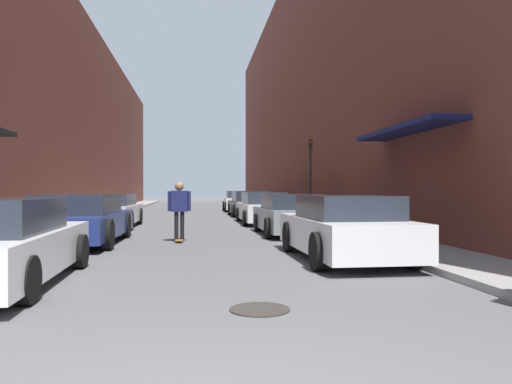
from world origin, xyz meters
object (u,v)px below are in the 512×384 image
Objects in this scene: parked_car_left_1 at (80,219)px; parked_car_right_3 at (250,204)px; traffic_light at (310,170)px; parked_car_right_2 at (263,208)px; parked_car_right_0 at (344,228)px; parked_car_right_4 at (239,201)px; parked_car_left_2 at (111,211)px; parked_car_right_1 at (291,215)px; manhole_cover at (260,309)px; skateboarder at (179,205)px.

parked_car_right_3 is at bearing 65.66° from parked_car_left_1.
parked_car_right_2 is at bearing -164.52° from traffic_light.
parked_car_right_4 is (-0.20, 21.91, 0.00)m from parked_car_right_0.
parked_car_right_2 is (5.79, 1.50, 0.01)m from parked_car_left_2.
parked_car_left_2 is 1.08× the size of parked_car_right_3.
parked_car_left_2 is 5.98m from parked_car_right_2.
parked_car_left_2 is 8.32m from traffic_light.
parked_car_right_2 is 2.71m from traffic_light.
parked_car_right_1 is 9.60m from manhole_cover.
manhole_cover is at bearing -73.67° from parked_car_left_2.
parked_car_left_1 is at bearing -114.34° from parked_car_right_3.
parked_car_left_2 is at bearing -165.44° from parked_car_right_2.
manhole_cover is (-2.17, -9.34, -0.59)m from parked_car_right_1.
parked_car_right_4 reaches higher than manhole_cover.
parked_car_right_4 is 6.06× the size of manhole_cover.
parked_car_right_0 is 1.02× the size of parked_car_right_4.
parked_car_left_2 is 1.06× the size of parked_car_right_0.
parked_car_right_2 is 6.78× the size of manhole_cover.
parked_car_left_1 is 19.22m from parked_car_right_4.
parked_car_right_3 is (-0.11, 16.25, -0.00)m from parked_car_right_0.
parked_car_right_4 is 11.11m from traffic_light.
traffic_light is at bearing 80.24° from parked_car_right_0.
parked_car_right_0 is 4.51m from manhole_cover.
parked_car_right_1 is at bearing 90.25° from parked_car_right_0.
parked_car_right_2 is at bearing 51.03° from parked_car_left_1.
parked_car_right_0 reaches higher than parked_car_right_2.
parked_car_left_1 is 9.00m from parked_car_right_2.
skateboarder is at bearing -114.99° from parked_car_right_2.
parked_car_right_4 is (-0.17, 16.47, 0.02)m from parked_car_right_1.
parked_car_right_3 is 20.26m from manhole_cover.
traffic_light is (2.02, -5.12, 1.60)m from parked_car_right_3.
skateboarder is at bearing 131.77° from parked_car_right_0.
parked_car_right_0 is 11.40m from traffic_light.
parked_car_right_3 is at bearing 90.43° from parked_car_right_1.
parked_car_right_1 is 10.80m from parked_car_right_3.
parked_car_right_3 is at bearing -89.07° from parked_car_right_4.
parked_car_right_2 is 1.11× the size of parked_car_right_3.
manhole_cover is at bearing -119.38° from parked_car_right_0.
traffic_light reaches higher than parked_car_right_4.
parked_car_right_1 is 5.74× the size of manhole_cover.
parked_car_right_0 is 1.02× the size of parked_car_right_3.
parked_car_right_4 is at bearing 90.52° from parked_car_right_0.
parked_car_right_2 is at bearing 91.04° from parked_car_right_0.
manhole_cover is at bearing -105.28° from traffic_light.
parked_car_right_1 is (5.96, -3.60, -0.00)m from parked_car_left_2.
traffic_light is at bearing 44.31° from parked_car_left_1.
parked_car_left_1 is at bearing -128.97° from parked_car_right_2.
traffic_light is (2.10, 0.58, 1.61)m from parked_car_right_2.
parked_car_right_1 is (5.83, 1.90, -0.03)m from parked_car_left_1.
parked_car_right_1 is at bearing 26.86° from skateboarder.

